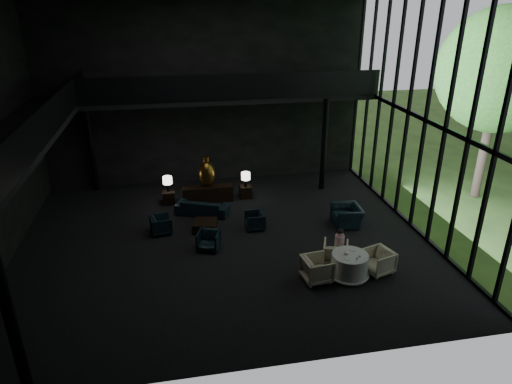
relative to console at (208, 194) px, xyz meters
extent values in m
cube|color=black|center=(0.29, -3.52, -0.33)|extent=(14.00, 12.00, 0.02)
cube|color=black|center=(0.29, 2.48, 3.67)|extent=(14.00, 0.04, 8.00)
cube|color=black|center=(0.29, -9.52, 3.67)|extent=(14.00, 0.04, 8.00)
cube|color=black|center=(-5.71, -3.52, 3.67)|extent=(2.00, 12.00, 0.25)
cube|color=black|center=(1.29, 1.48, 3.67)|extent=(12.00, 2.00, 0.25)
cube|color=black|center=(-4.71, -3.52, 4.27)|extent=(0.06, 12.00, 1.00)
cube|color=black|center=(1.29, 0.48, 4.27)|extent=(12.00, 0.06, 1.00)
cylinder|color=black|center=(-4.71, -9.22, 1.67)|extent=(0.24, 0.24, 4.00)
cylinder|color=black|center=(-4.71, 2.18, 1.67)|extent=(0.24, 0.24, 4.00)
cylinder|color=black|center=(5.09, 0.48, 1.67)|extent=(0.24, 0.24, 4.00)
cylinder|color=#382D23|center=(11.29, -1.52, 2.12)|extent=(0.36, 0.36, 4.90)
sphere|color=#2B5E21|center=(11.29, -1.52, 4.92)|extent=(4.80, 4.80, 4.80)
cube|color=black|center=(0.00, 0.00, 0.00)|extent=(2.08, 0.47, 0.66)
ellipsoid|color=#AA6220|center=(0.00, 0.13, 0.86)|extent=(0.68, 0.68, 1.05)
cylinder|color=#AA6220|center=(0.00, 0.13, 1.49)|extent=(0.23, 0.23, 0.21)
cube|color=black|center=(-1.60, 0.11, -0.07)|extent=(0.48, 0.48, 0.53)
cylinder|color=black|center=(-1.60, 0.14, 0.36)|extent=(0.11, 0.11, 0.33)
cylinder|color=white|center=(-1.60, 0.14, 0.68)|extent=(0.38, 0.38, 0.30)
cube|color=black|center=(1.60, 0.12, -0.07)|extent=(0.48, 0.48, 0.52)
cylinder|color=black|center=(1.60, 0.04, 0.36)|extent=(0.11, 0.11, 0.33)
cylinder|color=white|center=(1.60, 0.04, 0.67)|extent=(0.37, 0.37, 0.30)
imported|color=black|center=(-0.32, -1.15, 0.06)|extent=(2.08, 1.31, 0.78)
imported|color=black|center=(-1.89, -2.45, 0.01)|extent=(0.72, 0.76, 0.68)
imported|color=black|center=(1.47, -2.74, -0.02)|extent=(0.59, 0.63, 0.63)
imported|color=black|center=(-0.33, -3.92, 0.00)|extent=(0.81, 0.79, 0.67)
imported|color=black|center=(4.89, -3.06, 0.18)|extent=(0.82, 1.21, 1.03)
cube|color=black|center=(-0.33, -2.54, -0.15)|extent=(0.96, 0.96, 0.36)
cylinder|color=white|center=(3.72, -6.32, 0.04)|extent=(1.10, 1.10, 0.75)
cone|color=white|center=(3.72, -6.32, -0.28)|extent=(1.25, 1.25, 0.10)
imported|color=#C3B690|center=(3.58, -5.48, 0.06)|extent=(0.98, 0.95, 0.79)
imported|color=beige|center=(4.67, -6.26, 0.10)|extent=(1.01, 1.04, 0.87)
imported|color=#C9BA90|center=(2.69, -6.34, 0.13)|extent=(0.95, 1.00, 0.92)
cylinder|color=#EAB5C8|center=(3.74, -5.35, 0.34)|extent=(0.30, 0.30, 0.43)
sphere|color=#D8A884|center=(3.74, -5.35, 0.66)|extent=(0.22, 0.22, 0.22)
ellipsoid|color=black|center=(3.74, -5.35, 0.69)|extent=(0.23, 0.23, 0.15)
cylinder|color=white|center=(3.55, -6.52, 0.43)|extent=(0.24, 0.24, 0.01)
cylinder|color=white|center=(3.90, -6.05, 0.43)|extent=(0.25, 0.25, 0.02)
cylinder|color=white|center=(4.04, -6.36, 0.42)|extent=(0.15, 0.15, 0.01)
cylinder|color=white|center=(3.95, -6.49, 0.46)|extent=(0.11, 0.11, 0.06)
ellipsoid|color=white|center=(3.62, -6.27, 0.46)|extent=(0.16, 0.16, 0.08)
cylinder|color=#99999E|center=(3.81, -6.61, 0.45)|extent=(0.07, 0.07, 0.06)
camera|label=1|loc=(-1.22, -17.38, 7.52)|focal=32.00mm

